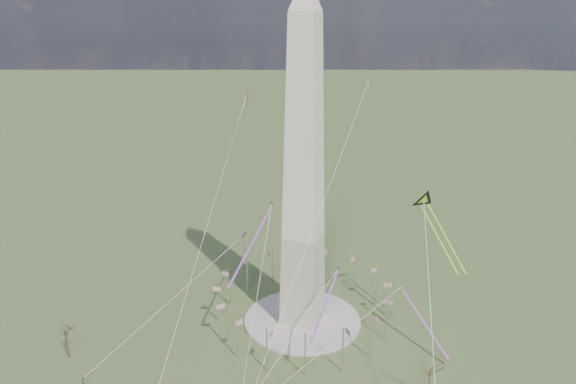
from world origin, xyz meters
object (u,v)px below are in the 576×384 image
at_px(washington_monument, 304,173).
at_px(kite_delta_black, 426,204).
at_px(tree_near, 431,367).
at_px(person_west, 83,380).

distance_m(washington_monument, kite_delta_black, 36.07).
bearing_deg(kite_delta_black, washington_monument, -21.50).
bearing_deg(washington_monument, tree_near, -27.96).
relative_size(washington_monument, person_west, 52.69).
xyz_separation_m(tree_near, person_west, (-82.50, -26.90, -9.38)).
bearing_deg(tree_near, person_west, -161.94).
height_order(tree_near, kite_delta_black, kite_delta_black).
xyz_separation_m(tree_near, kite_delta_black, (-8.61, 34.60, 28.52)).
xyz_separation_m(washington_monument, tree_near, (41.10, -21.82, -37.62)).
bearing_deg(washington_monument, person_west, -130.36).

